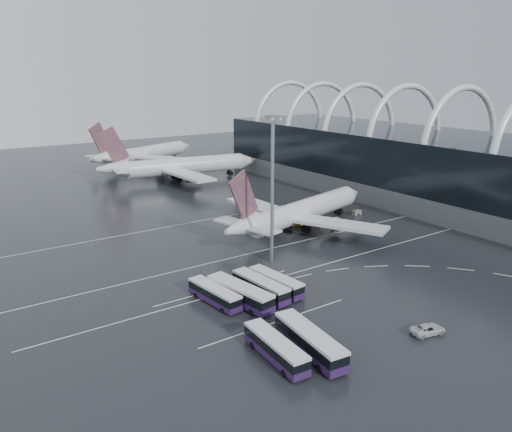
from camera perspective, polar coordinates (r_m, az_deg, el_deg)
ground at (r=105.65m, az=7.60°, el=-5.04°), size 420.00×420.00×0.00m
terminal at (r=160.47m, az=19.51°, el=5.50°), size 42.00×160.00×34.90m
lane_marking_near at (r=104.28m, az=8.33°, el=-5.36°), size 120.00×0.25×0.01m
lane_marking_mid at (r=114.21m, az=3.57°, el=-3.28°), size 120.00×0.25×0.01m
lane_marking_far at (r=136.24m, az=-3.70°, el=-0.06°), size 120.00×0.25×0.01m
bus_bay_line_south at (r=80.39m, az=2.36°, el=-12.00°), size 28.00×0.25×0.01m
bus_bay_line_north at (r=92.34m, az=-3.67°, el=-8.13°), size 28.00×0.25×0.01m
airliner_main at (r=123.60m, az=4.96°, el=0.41°), size 53.03×45.83×18.15m
airliner_gate_b at (r=182.50m, az=-8.86°, el=5.59°), size 59.23×52.66×20.59m
airliner_gate_c at (r=214.74m, az=-12.87°, el=6.90°), size 53.96×49.22×19.92m
bus_row_near_a at (r=85.99m, az=-4.76°, el=-8.88°), size 4.01×12.19×2.95m
bus_row_near_b at (r=85.39m, az=-1.83°, el=-8.82°), size 5.22×14.24×3.43m
bus_row_near_c at (r=88.25m, az=0.53°, el=-8.06°), size 3.89×12.96×3.15m
bus_row_near_d at (r=90.25m, az=2.25°, el=-7.56°), size 3.90×12.39×3.00m
bus_row_far_a at (r=70.38m, az=2.26°, el=-14.83°), size 3.63×12.68×3.08m
bus_row_far_b at (r=71.91m, az=6.16°, el=-14.00°), size 4.74×14.29×3.45m
van_curve_a at (r=80.96m, az=19.04°, el=-12.13°), size 5.91×3.71×1.52m
floodlight_mast at (r=98.97m, az=1.89°, el=5.03°), size 2.30×2.30×29.99m
gse_cart_belly_a at (r=127.50m, az=7.74°, el=-1.04°), size 2.14×1.26×1.17m
gse_cart_belly_b at (r=147.39m, az=6.82°, el=1.37°), size 2.41×1.42×1.31m
gse_cart_belly_c at (r=128.56m, az=4.80°, el=-0.76°), size 2.46×1.46×1.34m
gse_cart_belly_d at (r=139.98m, az=11.43°, el=0.37°), size 2.44×1.44×1.33m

